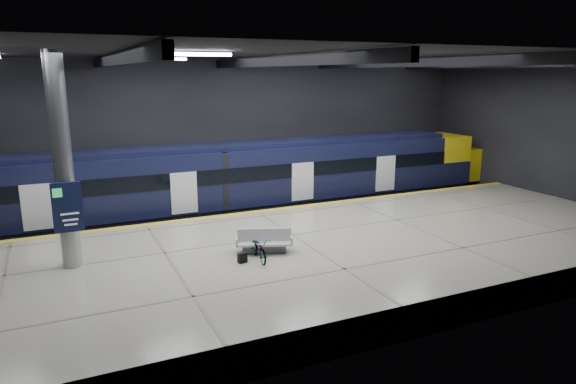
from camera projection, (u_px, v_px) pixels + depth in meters
ground at (282, 253)px, 21.31m from camera, size 30.00×30.00×0.00m
room_shell at (282, 115)px, 20.01m from camera, size 30.10×16.10×8.05m
platform at (310, 260)px, 18.97m from camera, size 30.00×11.00×1.10m
safety_strip at (257, 212)px, 23.49m from camera, size 30.00×0.40×0.01m
rails at (238, 218)px, 26.15m from camera, size 30.00×1.52×0.16m
train at (270, 177)px, 26.42m from camera, size 29.40×2.84×3.79m
bench at (264, 244)px, 18.15m from camera, size 2.13×1.46×0.87m
bicycle at (259, 249)px, 17.36m from camera, size 0.66×1.58×0.81m
pannier_bag at (242, 258)px, 17.16m from camera, size 0.33×0.23×0.35m
info_column at (63, 166)px, 16.12m from camera, size 0.90×0.78×6.90m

